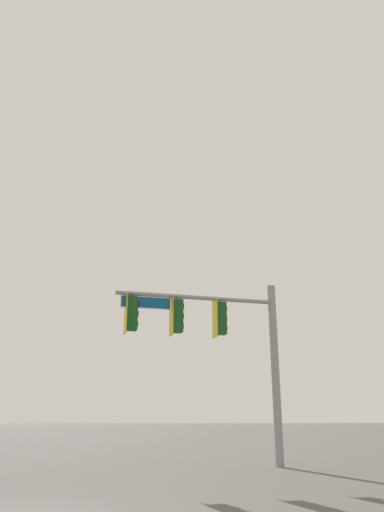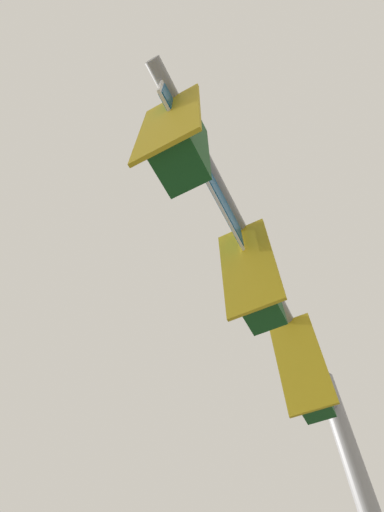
% 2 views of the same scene
% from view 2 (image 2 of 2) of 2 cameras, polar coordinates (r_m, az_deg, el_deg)
% --- Properties ---
extents(signal_pole_near, '(5.64, 0.77, 5.98)m').
position_cam_2_polar(signal_pole_near, '(4.61, 17.84, -21.59)').
color(signal_pole_near, gray).
rests_on(signal_pole_near, ground_plane).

